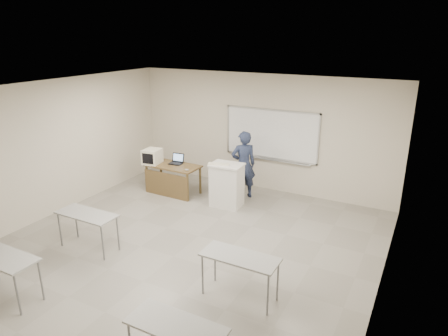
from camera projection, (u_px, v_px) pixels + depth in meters
The scene contains 10 objects.
floor at pixel (174, 257), 7.41m from camera, with size 7.00×8.00×0.01m, color gray.
whiteboard at pixel (271, 135), 10.12m from camera, with size 2.48×0.10×1.31m.
student_desks at pixel (121, 259), 6.07m from camera, with size 4.40×2.20×0.73m.
instructor_desk at pixel (171, 174), 10.12m from camera, with size 1.38×0.69×0.75m.
podium at pixel (227, 185), 9.42m from camera, with size 0.75×0.55×1.05m.
crt_monitor at pixel (152, 156), 10.23m from camera, with size 0.41×0.46×0.39m.
laptop at pixel (177, 161), 10.25m from camera, with size 0.33×0.31×0.24m.
mouse at pixel (187, 170), 9.73m from camera, with size 0.11×0.07×0.04m, color #95979B.
keyboard at pixel (219, 164), 9.21m from camera, with size 0.49×0.16×0.03m, color #EAE2C5.
presenter at pixel (243, 165), 9.84m from camera, with size 0.62×0.41×1.70m, color black.
Camera 1 is at (3.88, -5.29, 3.94)m, focal length 32.00 mm.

